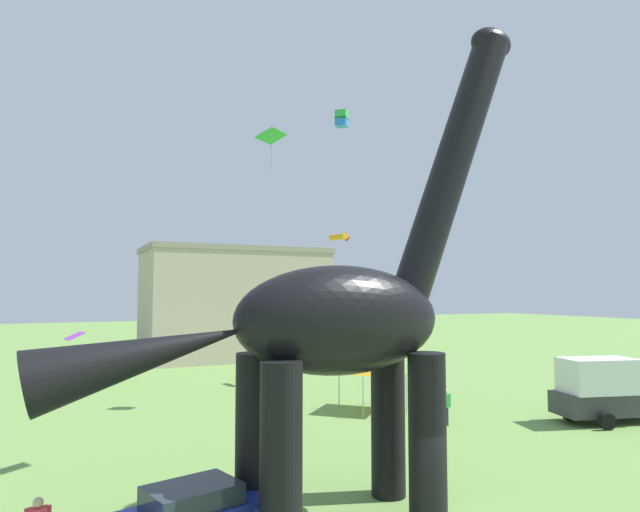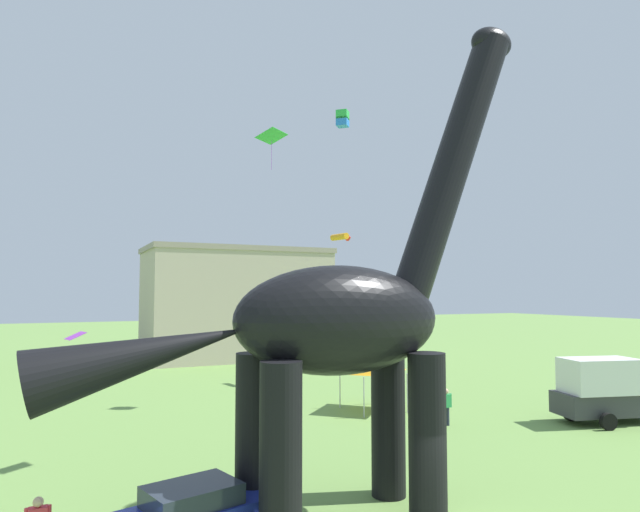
{
  "view_description": "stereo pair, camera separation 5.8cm",
  "coord_description": "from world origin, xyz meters",
  "px_view_note": "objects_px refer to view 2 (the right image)",
  "views": [
    {
      "loc": [
        -9.37,
        -11.31,
        6.48
      ],
      "look_at": [
        -2.19,
        3.68,
        7.59
      ],
      "focal_mm": 30.82,
      "sensor_mm": 36.0,
      "label": 1
    },
    {
      "loc": [
        -9.32,
        -11.34,
        6.48
      ],
      "look_at": [
        -2.19,
        3.68,
        7.59
      ],
      "focal_mm": 30.82,
      "sensor_mm": 36.0,
      "label": 2
    }
  ],
  "objects_px": {
    "dinosaur_sculpture": "(338,320)",
    "kite_trailing": "(342,237)",
    "festival_canopy_tent": "(373,364)",
    "kite_mid_right": "(75,336)",
    "kite_high_right": "(272,136)",
    "kite_far_right": "(343,119)",
    "parked_box_truck": "(610,389)",
    "person_photographer": "(446,403)"
  },
  "relations": [
    {
      "from": "dinosaur_sculpture",
      "to": "kite_trailing",
      "type": "height_order",
      "value": "dinosaur_sculpture"
    },
    {
      "from": "dinosaur_sculpture",
      "to": "festival_canopy_tent",
      "type": "distance_m",
      "value": 15.17
    },
    {
      "from": "kite_mid_right",
      "to": "kite_high_right",
      "type": "bearing_deg",
      "value": -20.79
    },
    {
      "from": "festival_canopy_tent",
      "to": "kite_trailing",
      "type": "height_order",
      "value": "kite_trailing"
    },
    {
      "from": "kite_high_right",
      "to": "kite_far_right",
      "type": "height_order",
      "value": "kite_far_right"
    },
    {
      "from": "kite_mid_right",
      "to": "festival_canopy_tent",
      "type": "bearing_deg",
      "value": 11.64
    },
    {
      "from": "parked_box_truck",
      "to": "kite_trailing",
      "type": "bearing_deg",
      "value": 126.99
    },
    {
      "from": "festival_canopy_tent",
      "to": "kite_far_right",
      "type": "height_order",
      "value": "kite_far_right"
    },
    {
      "from": "parked_box_truck",
      "to": "festival_canopy_tent",
      "type": "distance_m",
      "value": 12.01
    },
    {
      "from": "kite_high_right",
      "to": "kite_mid_right",
      "type": "xyz_separation_m",
      "value": [
        -7.03,
        2.67,
        -8.02
      ]
    },
    {
      "from": "kite_trailing",
      "to": "kite_far_right",
      "type": "bearing_deg",
      "value": -117.04
    },
    {
      "from": "festival_canopy_tent",
      "to": "kite_high_right",
      "type": "distance_m",
      "value": 14.36
    },
    {
      "from": "kite_high_right",
      "to": "kite_mid_right",
      "type": "bearing_deg",
      "value": 159.21
    },
    {
      "from": "dinosaur_sculpture",
      "to": "person_photographer",
      "type": "height_order",
      "value": "dinosaur_sculpture"
    },
    {
      "from": "person_photographer",
      "to": "kite_far_right",
      "type": "bearing_deg",
      "value": 64.84
    },
    {
      "from": "parked_box_truck",
      "to": "kite_trailing",
      "type": "relative_size",
      "value": 3.46
    },
    {
      "from": "festival_canopy_tent",
      "to": "kite_trailing",
      "type": "distance_m",
      "value": 12.37
    },
    {
      "from": "dinosaur_sculpture",
      "to": "kite_mid_right",
      "type": "relative_size",
      "value": 15.61
    },
    {
      "from": "person_photographer",
      "to": "festival_canopy_tent",
      "type": "relative_size",
      "value": 0.57
    },
    {
      "from": "festival_canopy_tent",
      "to": "kite_mid_right",
      "type": "height_order",
      "value": "kite_mid_right"
    },
    {
      "from": "dinosaur_sculpture",
      "to": "kite_trailing",
      "type": "relative_size",
      "value": 9.14
    },
    {
      "from": "kite_trailing",
      "to": "kite_mid_right",
      "type": "relative_size",
      "value": 1.71
    },
    {
      "from": "person_photographer",
      "to": "kite_mid_right",
      "type": "xyz_separation_m",
      "value": [
        -16.62,
        1.41,
        3.73
      ]
    },
    {
      "from": "festival_canopy_tent",
      "to": "kite_trailing",
      "type": "relative_size",
      "value": 1.83
    },
    {
      "from": "festival_canopy_tent",
      "to": "kite_far_right",
      "type": "relative_size",
      "value": 3.24
    },
    {
      "from": "kite_trailing",
      "to": "kite_mid_right",
      "type": "distance_m",
      "value": 22.45
    },
    {
      "from": "kite_high_right",
      "to": "kite_far_right",
      "type": "relative_size",
      "value": 1.61
    },
    {
      "from": "person_photographer",
      "to": "kite_trailing",
      "type": "height_order",
      "value": "kite_trailing"
    },
    {
      "from": "parked_box_truck",
      "to": "kite_mid_right",
      "type": "bearing_deg",
      "value": -174.7
    },
    {
      "from": "kite_trailing",
      "to": "kite_far_right",
      "type": "relative_size",
      "value": 1.77
    },
    {
      "from": "kite_mid_right",
      "to": "parked_box_truck",
      "type": "bearing_deg",
      "value": -10.1
    },
    {
      "from": "kite_mid_right",
      "to": "kite_far_right",
      "type": "relative_size",
      "value": 1.04
    },
    {
      "from": "festival_canopy_tent",
      "to": "kite_high_right",
      "type": "xyz_separation_m",
      "value": [
        -8.17,
        -5.8,
        10.29
      ]
    },
    {
      "from": "kite_trailing",
      "to": "kite_mid_right",
      "type": "bearing_deg",
      "value": -145.99
    },
    {
      "from": "dinosaur_sculpture",
      "to": "kite_trailing",
      "type": "distance_m",
      "value": 24.5
    },
    {
      "from": "parked_box_truck",
      "to": "kite_mid_right",
      "type": "distance_m",
      "value": 25.12
    },
    {
      "from": "person_photographer",
      "to": "kite_mid_right",
      "type": "relative_size",
      "value": 1.78
    },
    {
      "from": "kite_high_right",
      "to": "kite_trailing",
      "type": "distance_m",
      "value": 18.57
    },
    {
      "from": "festival_canopy_tent",
      "to": "kite_far_right",
      "type": "distance_m",
      "value": 14.76
    },
    {
      "from": "kite_far_right",
      "to": "person_photographer",
      "type": "bearing_deg",
      "value": -75.05
    },
    {
      "from": "kite_high_right",
      "to": "kite_trailing",
      "type": "relative_size",
      "value": 0.91
    },
    {
      "from": "kite_trailing",
      "to": "dinosaur_sculpture",
      "type": "bearing_deg",
      "value": -117.9
    }
  ]
}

